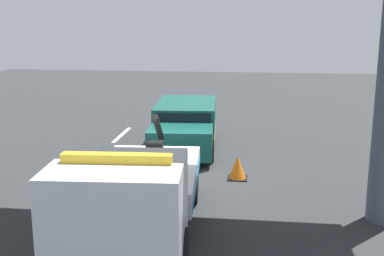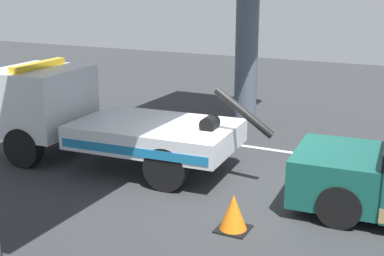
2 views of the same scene
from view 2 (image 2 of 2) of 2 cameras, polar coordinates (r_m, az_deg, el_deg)
name	(u,v)px [view 2 (image 2 of 2)]	position (r m, az deg, el deg)	size (l,w,h in m)	color
ground_plane	(228,186)	(11.90, 3.97, -6.39)	(60.00, 40.00, 0.10)	#2D3033
lane_stripe_mid	(268,149)	(14.41, 8.33, -2.31)	(2.60, 0.16, 0.01)	silver
lane_stripe_east	(91,124)	(17.13, -11.08, 0.46)	(2.60, 0.16, 0.01)	silver
tow_truck_white	(87,115)	(13.33, -11.48, 1.42)	(7.31, 2.74, 2.46)	silver
traffic_cone_orange	(233,213)	(9.67, 4.58, -9.33)	(0.59, 0.59, 0.70)	orange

